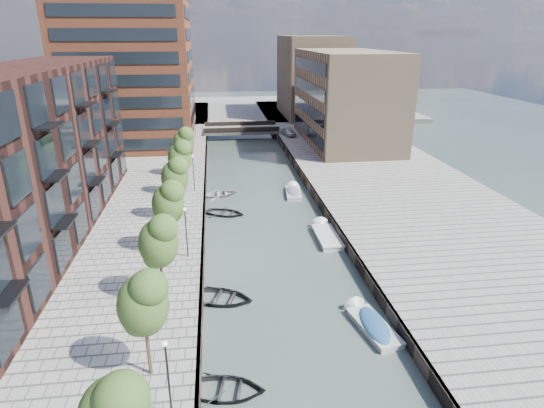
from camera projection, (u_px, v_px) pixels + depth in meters
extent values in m
plane|color=#38473F|center=(259.00, 197.00, 51.75)|extent=(300.00, 300.00, 0.00)
cube|color=gray|center=(394.00, 187.00, 53.46)|extent=(20.00, 140.00, 1.00)
cube|color=#332823|center=(205.00, 195.00, 50.86)|extent=(0.25, 140.00, 1.00)
cube|color=#332823|center=(312.00, 190.00, 52.29)|extent=(0.25, 140.00, 1.00)
cube|color=gray|center=(234.00, 110.00, 107.28)|extent=(80.00, 40.00, 1.00)
cube|color=black|center=(28.00, 156.00, 37.29)|extent=(8.00, 38.00, 14.00)
cube|color=brown|center=(127.00, 44.00, 67.32)|extent=(18.00, 18.00, 30.00)
cube|color=#907558|center=(346.00, 98.00, 71.25)|extent=(12.00, 25.00, 14.00)
cube|color=#907558|center=(312.00, 76.00, 95.03)|extent=(12.00, 20.00, 16.00)
cube|color=gray|center=(241.00, 130.00, 81.00)|extent=(13.00, 6.00, 0.60)
cube|color=#332823|center=(242.00, 130.00, 78.19)|extent=(13.00, 0.40, 0.80)
cube|color=#332823|center=(240.00, 124.00, 83.39)|extent=(13.00, 0.40, 0.80)
cylinder|color=#382619|center=(148.00, 347.00, 22.91)|extent=(0.20, 0.20, 3.20)
ellipsoid|color=#2F4E1D|center=(143.00, 301.00, 21.95)|extent=(2.50, 2.50, 3.25)
cylinder|color=#382619|center=(162.00, 278.00, 29.41)|extent=(0.20, 0.20, 3.20)
ellipsoid|color=#2F4E1D|center=(158.00, 240.00, 28.45)|extent=(2.50, 2.50, 3.25)
cylinder|color=#382619|center=(171.00, 234.00, 35.91)|extent=(0.20, 0.20, 3.20)
ellipsoid|color=#2F4E1D|center=(168.00, 201.00, 34.95)|extent=(2.50, 2.50, 3.25)
cylinder|color=#382619|center=(177.00, 203.00, 42.41)|extent=(0.20, 0.20, 3.20)
ellipsoid|color=#2F4E1D|center=(175.00, 175.00, 41.45)|extent=(2.50, 2.50, 3.25)
cylinder|color=#382619|center=(181.00, 180.00, 48.90)|extent=(0.20, 0.20, 3.20)
ellipsoid|color=#2F4E1D|center=(179.00, 156.00, 47.94)|extent=(2.50, 2.50, 3.25)
cylinder|color=#382619|center=(185.00, 163.00, 55.40)|extent=(0.20, 0.20, 3.20)
ellipsoid|color=#2F4E1D|center=(183.00, 141.00, 54.44)|extent=(2.50, 2.50, 3.25)
cylinder|color=black|center=(169.00, 381.00, 20.13)|extent=(0.10, 0.10, 4.00)
sphere|color=#FFF2CC|center=(165.00, 344.00, 19.43)|extent=(0.24, 0.24, 0.24)
cylinder|color=black|center=(186.00, 233.00, 34.99)|extent=(0.10, 0.10, 4.00)
sphere|color=#FFF2CC|center=(185.00, 209.00, 34.29)|extent=(0.24, 0.24, 0.24)
cylinder|color=black|center=(194.00, 174.00, 49.85)|extent=(0.10, 0.10, 4.00)
sphere|color=#FFF2CC|center=(192.00, 156.00, 49.14)|extent=(0.24, 0.24, 0.24)
imported|color=black|center=(226.00, 393.00, 23.50)|extent=(4.76, 3.80, 0.88)
imported|color=#242427|center=(221.00, 301.00, 31.61)|extent=(5.57, 4.76, 0.98)
imported|color=#B4B5B3|center=(220.00, 196.00, 52.02)|extent=(4.74, 3.85, 0.86)
imported|color=black|center=(225.00, 215.00, 46.63)|extent=(4.96, 4.37, 0.85)
cube|color=silver|center=(327.00, 239.00, 40.96)|extent=(1.85, 4.97, 0.70)
cube|color=silver|center=(327.00, 235.00, 40.83)|extent=(1.93, 5.08, 0.11)
cone|color=silver|center=(321.00, 228.00, 43.25)|extent=(1.84, 0.98, 1.84)
cube|color=#B8B8B6|center=(374.00, 330.00, 28.43)|extent=(2.45, 4.60, 0.62)
cube|color=#B8B8B6|center=(374.00, 325.00, 28.31)|extent=(2.54, 4.71, 0.09)
cone|color=#B8B8B6|center=(357.00, 310.00, 30.34)|extent=(1.75, 1.16, 1.61)
ellipsoid|color=navy|center=(374.00, 325.00, 28.29)|extent=(2.28, 4.21, 0.53)
cube|color=silver|center=(293.00, 194.00, 52.33)|extent=(2.08, 4.45, 0.61)
cube|color=silver|center=(293.00, 192.00, 52.22)|extent=(2.16, 4.55, 0.09)
cone|color=silver|center=(292.00, 188.00, 54.32)|extent=(1.67, 1.02, 1.59)
ellipsoid|color=slate|center=(294.00, 191.00, 52.20)|extent=(1.94, 4.07, 0.52)
imported|color=silver|center=(288.00, 132.00, 77.61)|extent=(2.58, 4.32, 1.38)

